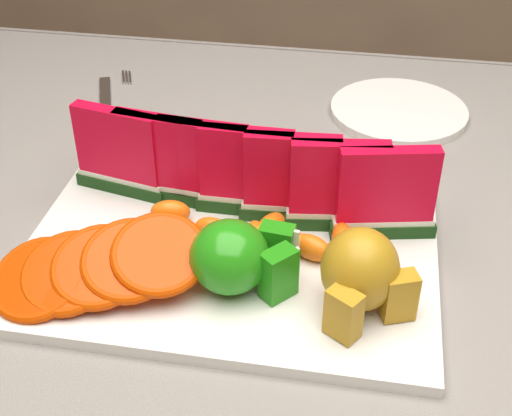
% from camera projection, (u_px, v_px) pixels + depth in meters
% --- Properties ---
extents(table, '(1.40, 0.90, 0.75)m').
position_uv_depth(table, '(258.00, 330.00, 0.77)').
color(table, '#4C391F').
rests_on(table, ground).
extents(tablecloth, '(1.53, 1.03, 0.20)m').
position_uv_depth(tablecloth, '(258.00, 286.00, 0.73)').
color(tablecloth, gray).
rests_on(tablecloth, table).
extents(platter, '(0.40, 0.30, 0.01)m').
position_uv_depth(platter, '(232.00, 248.00, 0.71)').
color(platter, silver).
rests_on(platter, tablecloth).
extents(apple_cluster, '(0.11, 0.10, 0.07)m').
position_uv_depth(apple_cluster, '(238.00, 257.00, 0.63)').
color(apple_cluster, '#36891E').
rests_on(apple_cluster, platter).
extents(pear_cluster, '(0.09, 0.10, 0.08)m').
position_uv_depth(pear_cluster, '(361.00, 274.00, 0.61)').
color(pear_cluster, '#93610E').
rests_on(pear_cluster, platter).
extents(side_plate, '(0.18, 0.18, 0.01)m').
position_uv_depth(side_plate, '(399.00, 111.00, 0.94)').
color(side_plate, silver).
rests_on(side_plate, tablecloth).
extents(fork, '(0.07, 0.19, 0.00)m').
position_uv_depth(fork, '(108.00, 103.00, 0.97)').
color(fork, silver).
rests_on(fork, tablecloth).
extents(watermelon_row, '(0.39, 0.07, 0.10)m').
position_uv_depth(watermelon_row, '(246.00, 174.00, 0.72)').
color(watermelon_row, '#08340F').
rests_on(watermelon_row, platter).
extents(orange_fan_front, '(0.21, 0.14, 0.06)m').
position_uv_depth(orange_fan_front, '(99.00, 266.00, 0.63)').
color(orange_fan_front, '#E15E05').
rests_on(orange_fan_front, platter).
extents(orange_fan_back, '(0.22, 0.09, 0.04)m').
position_uv_depth(orange_fan_back, '(222.00, 156.00, 0.80)').
color(orange_fan_back, '#E15E05').
rests_on(orange_fan_back, platter).
extents(tangerine_segments, '(0.24, 0.07, 0.03)m').
position_uv_depth(tangerine_segments, '(260.00, 235.00, 0.69)').
color(tangerine_segments, orange).
rests_on(tangerine_segments, platter).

